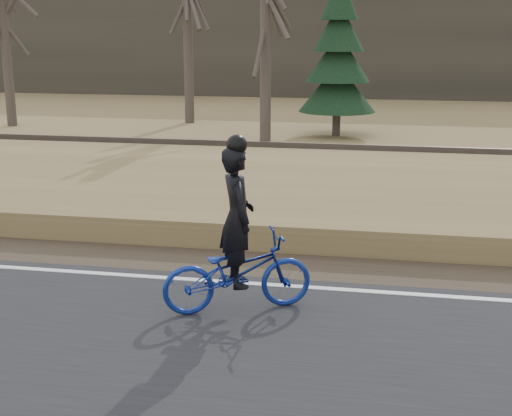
# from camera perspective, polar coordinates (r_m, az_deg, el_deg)

# --- Properties ---
(ground) EXTENTS (120.00, 120.00, 0.00)m
(ground) POSITION_cam_1_polar(r_m,az_deg,el_deg) (9.96, 18.20, -7.71)
(ground) COLOR olive
(ground) RESTS_ON ground
(edge_line) EXTENTS (120.00, 0.12, 0.01)m
(edge_line) POSITION_cam_1_polar(r_m,az_deg,el_deg) (10.12, 18.09, -6.95)
(edge_line) COLOR silver
(edge_line) RESTS_ON road
(shoulder) EXTENTS (120.00, 1.60, 0.04)m
(shoulder) POSITION_cam_1_polar(r_m,az_deg,el_deg) (11.07, 17.46, -5.32)
(shoulder) COLOR #473A2B
(shoulder) RESTS_ON ground
(embankment) EXTENTS (120.00, 5.00, 0.44)m
(embankment) POSITION_cam_1_polar(r_m,az_deg,el_deg) (13.87, 16.19, -0.43)
(embankment) COLOR olive
(embankment) RESTS_ON ground
(ballast) EXTENTS (120.00, 3.00, 0.45)m
(ballast) POSITION_cam_1_polar(r_m,az_deg,el_deg) (17.56, 15.12, 2.69)
(ballast) COLOR slate
(ballast) RESTS_ON ground
(railroad) EXTENTS (120.00, 2.40, 0.29)m
(railroad) POSITION_cam_1_polar(r_m,az_deg,el_deg) (17.51, 15.18, 3.66)
(railroad) COLOR black
(railroad) RESTS_ON ballast
(treeline_backdrop) EXTENTS (120.00, 4.00, 6.00)m
(treeline_backdrop) POSITION_cam_1_polar(r_m,az_deg,el_deg) (39.21, 13.14, 13.05)
(treeline_backdrop) COLOR #383328
(treeline_backdrop) RESTS_ON ground
(cyclist) EXTENTS (2.04, 1.42, 2.28)m
(cyclist) POSITION_cam_1_polar(r_m,az_deg,el_deg) (9.06, -1.50, -3.90)
(cyclist) COLOR navy
(cyclist) RESTS_ON road
(bare_tree_far_left) EXTENTS (0.36, 0.36, 7.13)m
(bare_tree_far_left) POSITION_cam_1_polar(r_m,az_deg,el_deg) (28.19, -19.50, 13.42)
(bare_tree_far_left) COLOR #4D4239
(bare_tree_far_left) RESTS_ON ground
(bare_tree_left) EXTENTS (0.36, 0.36, 8.21)m
(bare_tree_left) POSITION_cam_1_polar(r_m,az_deg,el_deg) (27.69, -5.52, 15.27)
(bare_tree_left) COLOR #4D4239
(bare_tree_left) RESTS_ON ground
(bare_tree_near_left) EXTENTS (0.36, 0.36, 6.68)m
(bare_tree_near_left) POSITION_cam_1_polar(r_m,az_deg,el_deg) (23.07, 0.77, 13.63)
(bare_tree_near_left) COLOR #4D4239
(bare_tree_near_left) RESTS_ON ground
(conifer) EXTENTS (2.60, 2.60, 5.42)m
(conifer) POSITION_cam_1_polar(r_m,az_deg,el_deg) (24.41, 6.59, 11.76)
(conifer) COLOR #4D4239
(conifer) RESTS_ON ground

